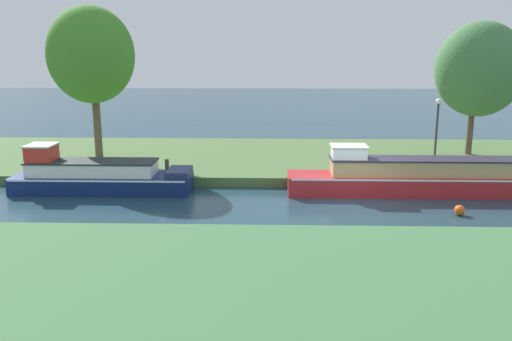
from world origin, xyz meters
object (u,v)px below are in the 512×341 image
Objects in this scene: lamp_post at (437,125)px; channel_buoy at (460,210)px; willow_tree_centre at (480,70)px; red_barge at (414,177)px; mooring_post_far at (167,166)px; navy_narrowboat at (99,177)px; willow_tree_left at (91,55)px.

channel_buoy is (-0.77, -5.69, -2.16)m from lamp_post.
willow_tree_centre is 17.82× the size of channel_buoy.
lamp_post is (1.62, 2.90, 1.67)m from red_barge.
lamp_post is at bearing 6.54° from mooring_post_far.
willow_tree_centre reaches higher than red_barge.
mooring_post_far is 1.65× the size of channel_buoy.
lamp_post is at bearing 11.54° from navy_narrowboat.
willow_tree_left is 19.68× the size of channel_buoy.
navy_narrowboat is 19.29× the size of channel_buoy.
red_barge reaches higher than mooring_post_far.
red_barge is 1.35× the size of willow_tree_left.
lamp_post is (14.18, 2.90, 1.73)m from navy_narrowboat.
willow_tree_left reaches higher than mooring_post_far.
willow_tree_left is 1.10× the size of willow_tree_centre.
lamp_post is 11.91m from mooring_post_far.
navy_narrowboat is 6.88m from willow_tree_left.
channel_buoy is (13.41, -2.80, -0.43)m from navy_narrowboat.
navy_narrowboat is at bearing -71.42° from willow_tree_left.
willow_tree_centre is 10.26m from channel_buoy.
channel_buoy is (-3.50, -8.55, -4.46)m from willow_tree_centre.
red_barge is at bearing -0.00° from navy_narrowboat.
channel_buoy is at bearing -26.73° from willow_tree_left.
lamp_post reaches higher than navy_narrowboat.
willow_tree_centre is 2.10× the size of lamp_post.
red_barge is 8.24m from willow_tree_centre.
channel_buoy is (0.85, -2.80, -0.49)m from red_barge.
red_barge is at bearing -119.27° from lamp_post.
red_barge is 10.22m from mooring_post_far.
lamp_post is 6.14m from channel_buoy.
willow_tree_centre is (4.35, 5.76, 3.97)m from red_barge.
channel_buoy is (15.01, -7.56, -5.13)m from willow_tree_left.
red_barge is 3.14× the size of lamp_post.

